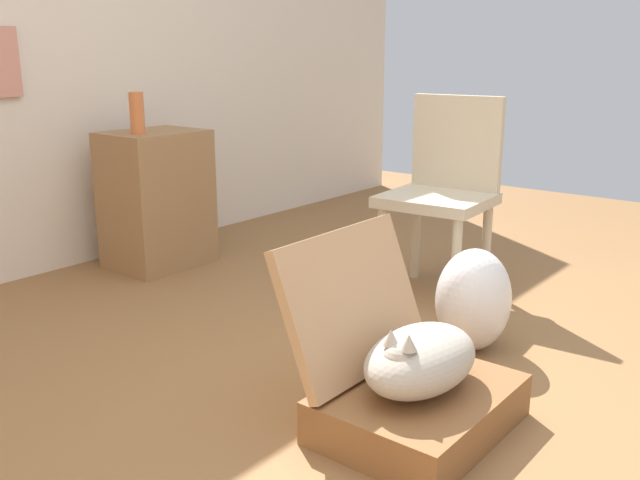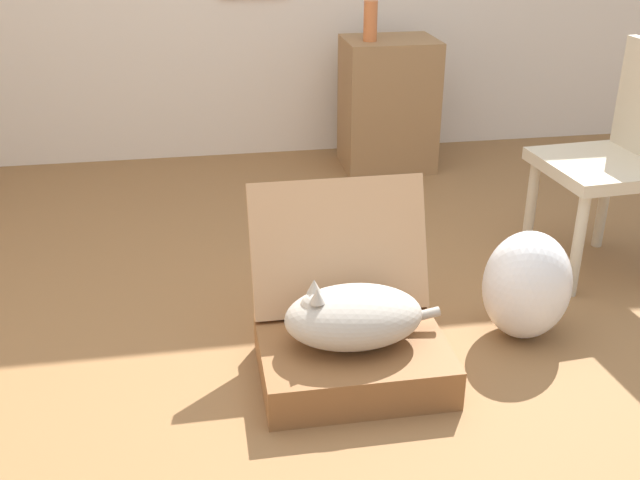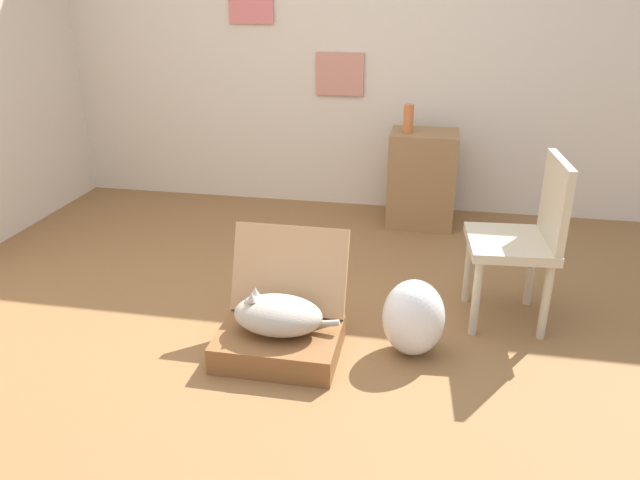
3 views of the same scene
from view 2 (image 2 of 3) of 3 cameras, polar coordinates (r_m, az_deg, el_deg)
The scene contains 8 objects.
ground_plane at distance 2.63m, azimuth 3.56°, elevation -8.50°, with size 7.68×7.68×0.00m, color olive.
suitcase_base at distance 2.47m, azimuth 2.49°, elevation -9.02°, with size 0.60×0.46×0.14m, color brown.
suitcase_lid at distance 2.54m, azimuth 1.45°, elevation -0.48°, with size 0.60×0.46×0.04m, color tan.
cat at distance 2.38m, azimuth 2.43°, elevation -5.77°, with size 0.52×0.28×0.22m.
plastic_bag_white at distance 2.72m, azimuth 15.37°, elevation -3.32°, with size 0.31×0.28×0.40m, color white.
side_table at distance 4.26m, azimuth 5.16°, elevation 10.18°, with size 0.49×0.39×0.72m, color olive.
vase_tall at distance 4.09m, azimuth 3.83°, elevation 16.20°, with size 0.07×0.07×0.21m, color #CC6B38.
chair at distance 3.21m, azimuth 21.70°, elevation 6.16°, with size 0.47×0.50×0.92m.
Camera 2 is at (-0.53, -2.12, 1.46)m, focal length 42.31 mm.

